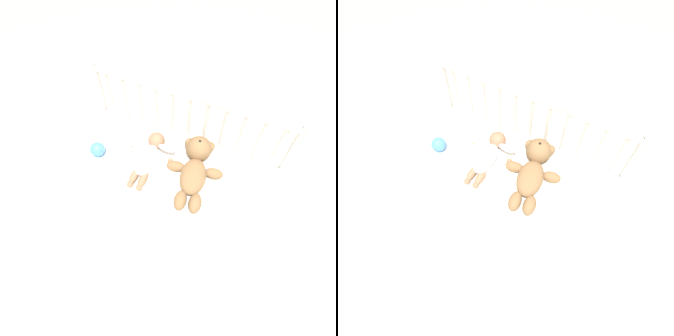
{
  "view_description": "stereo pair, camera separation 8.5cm",
  "coord_description": "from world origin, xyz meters",
  "views": [
    {
      "loc": [
        0.38,
        -0.87,
        2.06
      ],
      "look_at": [
        0.0,
        0.0,
        0.54
      ],
      "focal_mm": 32.0,
      "sensor_mm": 36.0,
      "label": 1
    },
    {
      "loc": [
        0.45,
        -0.84,
        2.06
      ],
      "look_at": [
        0.0,
        0.0,
        0.54
      ],
      "focal_mm": 32.0,
      "sensor_mm": 36.0,
      "label": 2
    }
  ],
  "objects": [
    {
      "name": "toy_ball",
      "position": [
        -0.47,
        -0.04,
        0.53
      ],
      "size": [
        0.09,
        0.09,
        0.09
      ],
      "color": "#4C8CDB",
      "rests_on": "crib_mattress"
    },
    {
      "name": "crib_mattress",
      "position": [
        0.0,
        0.0,
        0.24
      ],
      "size": [
        1.31,
        0.62,
        0.48
      ],
      "color": "silver",
      "rests_on": "ground_plane"
    },
    {
      "name": "baby",
      "position": [
        -0.15,
        0.04,
        0.52
      ],
      "size": [
        0.31,
        0.41,
        0.11
      ],
      "color": "white",
      "rests_on": "crib_mattress"
    },
    {
      "name": "blanket",
      "position": [
        0.02,
        0.0,
        0.48
      ],
      "size": [
        0.86,
        0.57,
        0.01
      ],
      "color": "white",
      "rests_on": "crib_mattress"
    },
    {
      "name": "crib_rail",
      "position": [
        -0.0,
        0.33,
        0.61
      ],
      "size": [
        1.31,
        0.04,
        0.85
      ],
      "color": "beige",
      "rests_on": "ground_plane"
    },
    {
      "name": "teddy_bear",
      "position": [
        0.15,
        0.08,
        0.54
      ],
      "size": [
        0.36,
        0.5,
        0.16
      ],
      "color": "olive",
      "rests_on": "crib_mattress"
    },
    {
      "name": "ground_plane",
      "position": [
        0.0,
        0.0,
        0.0
      ],
      "size": [
        12.0,
        12.0,
        0.0
      ],
      "primitive_type": "plane",
      "color": "#C6B293"
    }
  ]
}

